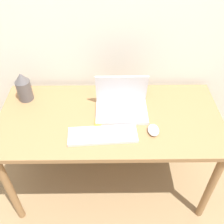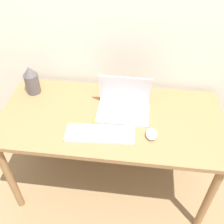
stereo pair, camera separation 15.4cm
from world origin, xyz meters
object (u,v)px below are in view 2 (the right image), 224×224
(laptop, at_px, (124,105))
(mouse, at_px, (152,134))
(vase, at_px, (32,80))
(mp3_player, at_px, (98,121))
(keyboard, at_px, (100,134))

(laptop, distance_m, mouse, 0.27)
(vase, relative_size, mp3_player, 3.34)
(laptop, height_order, keyboard, laptop)
(keyboard, relative_size, mp3_player, 6.71)
(keyboard, bearing_deg, laptop, 62.79)
(laptop, distance_m, mp3_player, 0.20)
(mp3_player, bearing_deg, mouse, -13.44)
(keyboard, bearing_deg, mouse, 5.61)
(laptop, xyz_separation_m, vase, (-0.64, 0.12, 0.05))
(keyboard, relative_size, mouse, 4.29)
(mouse, relative_size, vase, 0.47)
(vase, bearing_deg, laptop, -10.76)
(mouse, bearing_deg, vase, 158.72)
(laptop, bearing_deg, vase, 169.24)
(vase, distance_m, mp3_player, 0.56)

